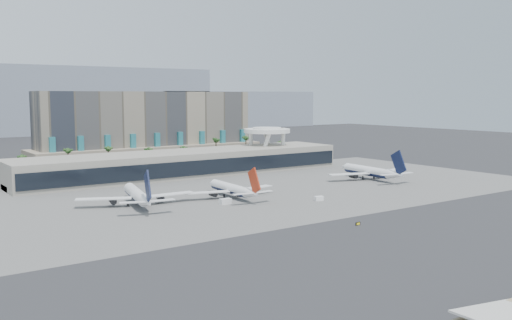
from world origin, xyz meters
TOP-DOWN VIEW (x-y plane):
  - ground at (0.00, 0.00)m, footprint 900.00×900.00m
  - apron_pad at (0.00, 55.00)m, footprint 260.00×130.00m
  - mountain_ridge at (27.88, 470.00)m, footprint 680.00×60.00m
  - hotel at (10.00, 174.41)m, footprint 140.00×30.00m
  - terminal at (0.00, 109.84)m, footprint 170.00×32.50m
  - saucer_structure at (55.00, 116.00)m, footprint 26.00×26.00m
  - palm_row at (7.00, 145.00)m, footprint 157.80×2.80m
  - airliner_left at (-52.28, 48.81)m, footprint 42.36×44.02m
  - airliner_centre at (-15.40, 43.18)m, footprint 38.59×39.81m
  - airliner_right at (64.42, 46.39)m, footprint 43.72×45.16m
  - service_vehicle_a at (-25.06, 32.77)m, footprint 4.45×2.36m
  - service_vehicle_b at (7.84, 18.64)m, footprint 3.61×2.52m
  - taxiway_sign at (-9.93, -19.43)m, footprint 2.12×0.57m

SIDE VIEW (x-z plane):
  - ground at x=0.00m, z-range 0.00..0.00m
  - apron_pad at x=0.00m, z-range 0.00..0.06m
  - taxiway_sign at x=-9.93m, z-range 0.00..0.95m
  - service_vehicle_b at x=7.84m, z-range 0.00..1.69m
  - service_vehicle_a at x=-25.06m, z-range 0.00..2.12m
  - airliner_centre at x=-15.40m, z-range -3.40..10.33m
  - airliner_left at x=-52.28m, z-range -3.82..11.60m
  - airliner_right at x=64.42m, z-range -3.86..11.73m
  - terminal at x=0.00m, z-range -0.73..13.77m
  - palm_row at x=7.00m, z-range 3.95..17.05m
  - hotel at x=10.00m, z-range -4.19..37.81m
  - saucer_structure at x=55.00m, z-range 7.51..29.40m
  - mountain_ridge at x=27.88m, z-range -5.11..64.89m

